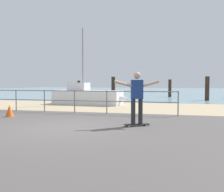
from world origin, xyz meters
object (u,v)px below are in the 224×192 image
sailboat (90,96)px  traffic_cone (10,111)px  skateboarder (137,95)px  skateboard (137,124)px

sailboat → traffic_cone: (-1.25, -6.24, -0.27)m
skateboarder → traffic_cone: (-5.31, 0.91, -0.77)m
skateboarder → traffic_cone: size_ratio=3.30×
traffic_cone → skateboarder: bearing=-9.8°
skateboarder → traffic_cone: bearing=170.2°
skateboarder → sailboat: bearing=119.6°
skateboard → skateboarder: skateboarder is taller
skateboard → traffic_cone: 5.39m
skateboarder → traffic_cone: 5.44m
sailboat → skateboard: size_ratio=6.20×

